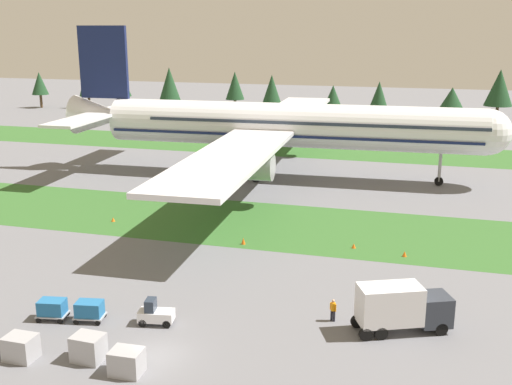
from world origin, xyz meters
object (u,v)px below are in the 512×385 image
(ground_crew_marshaller, at_px, (333,309))
(cargo_dolly_second, at_px, (52,308))
(baggage_tug, at_px, (155,314))
(uld_container_1, at_px, (88,348))
(taxiway_marker_0, at_px, (354,246))
(uld_container_2, at_px, (127,362))
(taxiway_marker_2, at_px, (243,241))
(uld_container_0, at_px, (21,347))
(taxiway_marker_1, at_px, (405,254))
(cargo_dolly_lead, at_px, (89,310))
(airliner, at_px, (277,125))
(catering_truck, at_px, (402,306))
(taxiway_marker_3, at_px, (113,219))

(ground_crew_marshaller, bearing_deg, cargo_dolly_second, 40.07)
(baggage_tug, relative_size, cargo_dolly_second, 1.15)
(cargo_dolly_second, relative_size, ground_crew_marshaller, 1.39)
(uld_container_1, bearing_deg, taxiway_marker_0, 61.51)
(uld_container_2, xyz_separation_m, taxiway_marker_2, (0.12, 25.29, -0.48))
(ground_crew_marshaller, bearing_deg, uld_container_0, 55.29)
(uld_container_2, height_order, taxiway_marker_1, uld_container_2)
(cargo_dolly_second, xyz_separation_m, ground_crew_marshaller, (20.44, 5.41, 0.03))
(uld_container_2, bearing_deg, cargo_dolly_lead, 135.86)
(airliner, distance_m, uld_container_0, 55.66)
(airliner, height_order, ground_crew_marshaller, airliner)
(taxiway_marker_1, bearing_deg, taxiway_marker_2, -177.09)
(cargo_dolly_second, height_order, uld_container_2, uld_container_2)
(baggage_tug, distance_m, cargo_dolly_second, 7.93)
(catering_truck, relative_size, taxiway_marker_3, 15.79)
(taxiway_marker_0, height_order, taxiway_marker_3, taxiway_marker_0)
(catering_truck, bearing_deg, taxiway_marker_2, -155.87)
(cargo_dolly_second, distance_m, uld_container_0, 5.80)
(cargo_dolly_second, xyz_separation_m, taxiway_marker_3, (-7.43, 23.22, -0.69))
(cargo_dolly_lead, xyz_separation_m, taxiway_marker_0, (17.18, 21.28, -0.68))
(cargo_dolly_second, relative_size, taxiway_marker_0, 5.06)
(taxiway_marker_3, bearing_deg, uld_container_1, -64.67)
(taxiway_marker_3, bearing_deg, ground_crew_marshaller, -32.58)
(taxiway_marker_1, bearing_deg, uld_container_1, -127.37)
(cargo_dolly_second, bearing_deg, taxiway_marker_3, -172.15)
(uld_container_1, distance_m, taxiway_marker_1, 31.81)
(baggage_tug, bearing_deg, airliner, 173.09)
(taxiway_marker_2, bearing_deg, catering_truck, -42.11)
(airliner, relative_size, baggage_tug, 28.31)
(cargo_dolly_lead, height_order, taxiway_marker_2, cargo_dolly_lead)
(cargo_dolly_lead, bearing_deg, taxiway_marker_2, 152.36)
(cargo_dolly_second, distance_m, ground_crew_marshaller, 21.15)
(uld_container_2, bearing_deg, cargo_dolly_second, 148.85)
(airliner, relative_size, uld_container_0, 39.42)
(baggage_tug, height_order, uld_container_2, baggage_tug)
(taxiway_marker_0, bearing_deg, taxiway_marker_1, -12.13)
(cargo_dolly_lead, relative_size, taxiway_marker_0, 5.06)
(cargo_dolly_second, bearing_deg, uld_container_0, 3.30)
(airliner, distance_m, taxiway_marker_1, 35.66)
(taxiway_marker_0, relative_size, taxiway_marker_2, 0.71)
(taxiway_marker_0, bearing_deg, baggage_tug, -120.93)
(cargo_dolly_second, bearing_deg, ground_crew_marshaller, 94.93)
(airliner, bearing_deg, uld_container_0, -6.46)
(ground_crew_marshaller, distance_m, taxiway_marker_3, 33.08)
(catering_truck, relative_size, uld_container_1, 3.65)
(uld_container_1, relative_size, taxiway_marker_0, 4.17)
(airliner, height_order, uld_container_0, airliner)
(taxiway_marker_3, bearing_deg, airliner, 64.11)
(cargo_dolly_lead, bearing_deg, uld_container_2, 35.97)
(cargo_dolly_lead, height_order, ground_crew_marshaller, ground_crew_marshaller)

